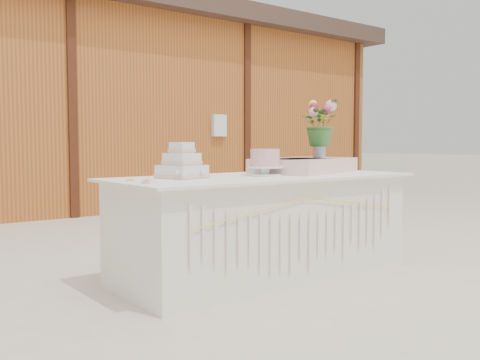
% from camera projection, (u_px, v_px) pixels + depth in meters
% --- Properties ---
extents(ground, '(80.00, 80.00, 0.00)m').
position_uv_depth(ground, '(264.00, 275.00, 4.13)').
color(ground, beige).
rests_on(ground, ground).
extents(barn, '(12.60, 4.60, 3.30)m').
position_uv_depth(barn, '(27.00, 103.00, 8.74)').
color(barn, '#A75B23').
rests_on(barn, ground).
extents(cake_table, '(2.40, 1.00, 0.77)m').
position_uv_depth(cake_table, '(264.00, 225.00, 4.10)').
color(cake_table, silver).
rests_on(cake_table, ground).
extents(wedding_cake, '(0.35, 0.35, 0.26)m').
position_uv_depth(wedding_cake, '(182.00, 166.00, 3.77)').
color(wedding_cake, silver).
rests_on(wedding_cake, cake_table).
extents(pink_cake_stand, '(0.28, 0.28, 0.20)m').
position_uv_depth(pink_cake_stand, '(265.00, 161.00, 4.06)').
color(pink_cake_stand, white).
rests_on(pink_cake_stand, cake_table).
extents(satin_runner, '(1.09, 0.83, 0.12)m').
position_uv_depth(satin_runner, '(305.00, 165.00, 4.50)').
color(satin_runner, beige).
rests_on(satin_runner, cake_table).
extents(flower_vase, '(0.11, 0.11, 0.15)m').
position_uv_depth(flower_vase, '(319.00, 149.00, 4.58)').
color(flower_vase, '#BBBBC0').
rests_on(flower_vase, satin_runner).
extents(bouquet, '(0.44, 0.42, 0.40)m').
position_uv_depth(bouquet, '(320.00, 117.00, 4.57)').
color(bouquet, '#356D2B').
rests_on(bouquet, flower_vase).
extents(loose_flowers, '(0.22, 0.32, 0.02)m').
position_uv_depth(loose_flowers, '(141.00, 180.00, 3.45)').
color(loose_flowers, '#CF7F92').
rests_on(loose_flowers, cake_table).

